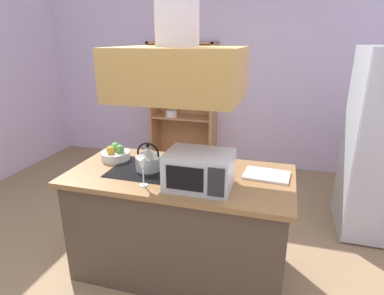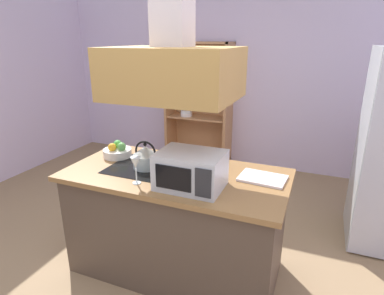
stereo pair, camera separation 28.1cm
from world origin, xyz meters
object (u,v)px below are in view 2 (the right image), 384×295
(cutting_board, at_px, (263,178))
(fruit_bowl, at_px, (117,151))
(wine_glass_on_counter, at_px, (136,164))
(dish_cabinet, at_px, (199,111))
(kettle, at_px, (146,157))
(microwave, at_px, (191,170))

(cutting_board, height_order, fruit_bowl, fruit_bowl)
(wine_glass_on_counter, bearing_deg, cutting_board, 26.35)
(dish_cabinet, xyz_separation_m, fruit_bowl, (0.11, -2.33, 0.12))
(dish_cabinet, height_order, kettle, dish_cabinet)
(dish_cabinet, distance_m, fruit_bowl, 2.34)
(cutting_board, height_order, microwave, microwave)
(dish_cabinet, xyz_separation_m, microwave, (0.95, -2.66, 0.20))
(cutting_board, distance_m, microwave, 0.57)
(wine_glass_on_counter, relative_size, fruit_bowl, 0.83)
(microwave, distance_m, fruit_bowl, 0.91)
(dish_cabinet, bearing_deg, cutting_board, -59.00)
(kettle, bearing_deg, dish_cabinet, 100.94)
(kettle, bearing_deg, cutting_board, 8.31)
(dish_cabinet, distance_m, cutting_board, 2.73)
(cutting_board, xyz_separation_m, fruit_bowl, (-1.30, 0.00, 0.04))
(cutting_board, bearing_deg, dish_cabinet, 121.00)
(wine_glass_on_counter, distance_m, fruit_bowl, 0.63)
(cutting_board, distance_m, fruit_bowl, 1.30)
(kettle, distance_m, cutting_board, 0.94)
(kettle, distance_m, microwave, 0.51)
(kettle, height_order, wine_glass_on_counter, kettle)
(wine_glass_on_counter, xyz_separation_m, fruit_bowl, (-0.45, 0.42, -0.10))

